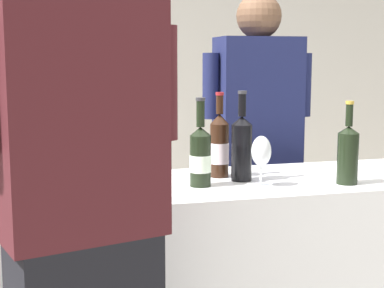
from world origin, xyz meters
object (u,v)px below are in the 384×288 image
(wine_bottle_8, at_px, (242,146))
(ice_bucket, at_px, (11,166))
(wine_bottle_6, at_px, (82,155))
(wine_bottle_0, at_px, (200,156))
(wine_bottle_1, at_px, (348,153))
(wine_glass, at_px, (261,153))
(person_guest, at_px, (83,255))
(wine_bottle_4, at_px, (11,150))
(wine_bottle_5, at_px, (219,146))
(person_server, at_px, (256,170))

(wine_bottle_8, xyz_separation_m, ice_bucket, (-0.84, -0.11, -0.02))
(ice_bucket, bearing_deg, wine_bottle_6, 12.97)
(wine_bottle_0, bearing_deg, wine_bottle_8, 17.19)
(wine_bottle_1, distance_m, wine_glass, 0.33)
(wine_glass, bearing_deg, person_guest, -147.38)
(wine_bottle_4, bearing_deg, wine_bottle_0, -16.76)
(wine_bottle_8, relative_size, ice_bucket, 1.48)
(wine_bottle_1, bearing_deg, wine_bottle_6, 173.86)
(wine_bottle_5, xyz_separation_m, wine_glass, (0.09, -0.21, -0.00))
(wine_bottle_6, height_order, person_server, person_server)
(wine_bottle_4, distance_m, wine_bottle_6, 0.32)
(wine_bottle_4, distance_m, wine_bottle_5, 0.79)
(wine_bottle_8, bearing_deg, person_guest, -139.58)
(wine_bottle_5, distance_m, person_server, 0.66)
(wine_glass, distance_m, ice_bucket, 0.88)
(wine_bottle_0, height_order, person_server, person_server)
(wine_bottle_5, bearing_deg, wine_bottle_8, -56.81)
(wine_bottle_0, xyz_separation_m, wine_bottle_8, (0.18, 0.06, 0.02))
(wine_bottle_8, relative_size, person_server, 0.20)
(person_server, bearing_deg, wine_bottle_6, -144.07)
(wine_bottle_4, xyz_separation_m, person_guest, (0.20, -0.70, -0.19))
(wine_bottle_0, distance_m, wine_bottle_8, 0.19)
(wine_bottle_5, xyz_separation_m, ice_bucket, (-0.78, -0.20, -0.01))
(wine_bottle_0, relative_size, wine_glass, 1.75)
(wine_bottle_1, xyz_separation_m, wine_glass, (-0.33, 0.04, 0.01))
(wine_bottle_5, bearing_deg, person_guest, -132.41)
(wine_bottle_1, height_order, wine_bottle_6, wine_bottle_6)
(wine_bottle_5, xyz_separation_m, person_guest, (-0.59, -0.65, -0.18))
(wine_bottle_6, relative_size, person_guest, 0.19)
(wine_bottle_0, height_order, wine_bottle_4, wine_bottle_4)
(wine_bottle_0, relative_size, wine_bottle_5, 0.97)
(ice_bucket, relative_size, person_server, 0.14)
(wine_bottle_4, xyz_separation_m, wine_bottle_5, (0.79, -0.05, -0.01))
(wine_bottle_0, bearing_deg, wine_bottle_6, 179.92)
(wine_bottle_8, bearing_deg, wine_glass, -73.28)
(wine_bottle_0, relative_size, wine_bottle_4, 0.97)
(wine_bottle_6, distance_m, ice_bucket, 0.24)
(wine_bottle_5, distance_m, wine_glass, 0.23)
(wine_bottle_1, distance_m, wine_bottle_4, 1.25)
(wine_bottle_1, xyz_separation_m, ice_bucket, (-1.21, 0.05, 0.00))
(person_server, bearing_deg, wine_bottle_0, -126.09)
(wine_bottle_8, bearing_deg, wine_bottle_5, 123.19)
(wine_bottle_8, height_order, ice_bucket, wine_bottle_8)
(wine_bottle_1, distance_m, wine_bottle_5, 0.49)
(wine_bottle_1, distance_m, person_guest, 1.10)
(wine_bottle_8, distance_m, wine_glass, 0.12)
(wine_bottle_0, relative_size, ice_bucket, 1.40)
(wine_bottle_4, xyz_separation_m, wine_bottle_6, (0.24, -0.20, 0.00))
(wine_bottle_1, xyz_separation_m, wine_bottle_8, (-0.36, 0.16, 0.02))
(ice_bucket, bearing_deg, person_guest, -66.47)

